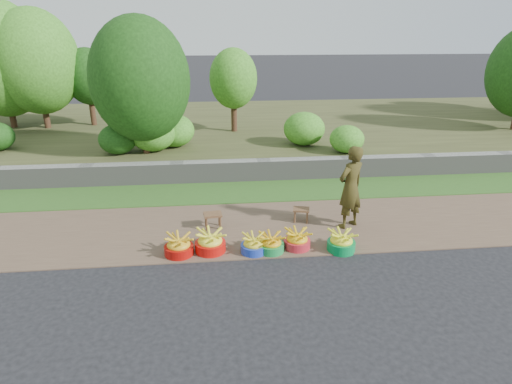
{
  "coord_description": "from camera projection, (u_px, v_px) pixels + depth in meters",
  "views": [
    {
      "loc": [
        -1.28,
        -6.42,
        3.73
      ],
      "look_at": [
        -0.49,
        1.3,
        0.75
      ],
      "focal_mm": 30.0,
      "sensor_mm": 36.0,
      "label": 1
    }
  ],
  "objects": [
    {
      "name": "dirt_shoulder",
      "position": [
        280.0,
        226.0,
        8.58
      ],
      "size": [
        80.0,
        2.5,
        0.02
      ],
      "primitive_type": "cube",
      "color": "brown",
      "rests_on": "ground"
    },
    {
      "name": "basin_a",
      "position": [
        179.0,
        246.0,
        7.46
      ],
      "size": [
        0.51,
        0.51,
        0.38
      ],
      "color": "#A50C08",
      "rests_on": "ground"
    },
    {
      "name": "earth_bank",
      "position": [
        248.0,
        130.0,
        15.69
      ],
      "size": [
        80.0,
        10.0,
        0.5
      ],
      "primitive_type": "cube",
      "color": "#454724",
      "rests_on": "ground"
    },
    {
      "name": "stool_right",
      "position": [
        301.0,
        211.0,
        8.7
      ],
      "size": [
        0.37,
        0.31,
        0.29
      ],
      "rotation": [
        0.0,
        0.0,
        -0.23
      ],
      "color": "brown",
      "rests_on": "dirt_shoulder"
    },
    {
      "name": "vegetation",
      "position": [
        241.0,
        68.0,
        14.16
      ],
      "size": [
        33.32,
        7.7,
        4.25
      ],
      "color": "#3F2718",
      "rests_on": "earth_bank"
    },
    {
      "name": "basin_d",
      "position": [
        271.0,
        244.0,
        7.57
      ],
      "size": [
        0.47,
        0.47,
        0.35
      ],
      "color": "#19853C",
      "rests_on": "ground"
    },
    {
      "name": "grass_verge",
      "position": [
        268.0,
        191.0,
        10.44
      ],
      "size": [
        80.0,
        1.5,
        0.04
      ],
      "primitive_type": "cube",
      "color": "#325F20",
      "rests_on": "ground"
    },
    {
      "name": "ground_plane",
      "position": [
        291.0,
        258.0,
        7.42
      ],
      "size": [
        120.0,
        120.0,
        0.0
      ],
      "primitive_type": "plane",
      "color": "black",
      "rests_on": "ground"
    },
    {
      "name": "retaining_wall",
      "position": [
        264.0,
        170.0,
        11.13
      ],
      "size": [
        80.0,
        0.35,
        0.55
      ],
      "primitive_type": "cube",
      "color": "gray",
      "rests_on": "ground"
    },
    {
      "name": "basin_c",
      "position": [
        254.0,
        245.0,
        7.54
      ],
      "size": [
        0.46,
        0.46,
        0.35
      ],
      "color": "#1E3AB3",
      "rests_on": "ground"
    },
    {
      "name": "vendor_woman",
      "position": [
        351.0,
        187.0,
        8.28
      ],
      "size": [
        0.72,
        0.65,
        1.65
      ],
      "primitive_type": "imported",
      "rotation": [
        0.0,
        0.0,
        3.68
      ],
      "color": "black",
      "rests_on": "dirt_shoulder"
    },
    {
      "name": "basin_f",
      "position": [
        341.0,
        242.0,
        7.61
      ],
      "size": [
        0.5,
        0.5,
        0.37
      ],
      "color": "#057E3A",
      "rests_on": "ground"
    },
    {
      "name": "stool_left",
      "position": [
        213.0,
        216.0,
        8.41
      ],
      "size": [
        0.38,
        0.3,
        0.31
      ],
      "rotation": [
        0.0,
        0.0,
        0.11
      ],
      "color": "brown",
      "rests_on": "dirt_shoulder"
    },
    {
      "name": "basin_b",
      "position": [
        210.0,
        243.0,
        7.56
      ],
      "size": [
        0.54,
        0.54,
        0.41
      ],
      "color": "#BE0F0A",
      "rests_on": "ground"
    },
    {
      "name": "basin_e",
      "position": [
        297.0,
        240.0,
        7.69
      ],
      "size": [
        0.48,
        0.48,
        0.36
      ],
      "color": "#B7222D",
      "rests_on": "ground"
    }
  ]
}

